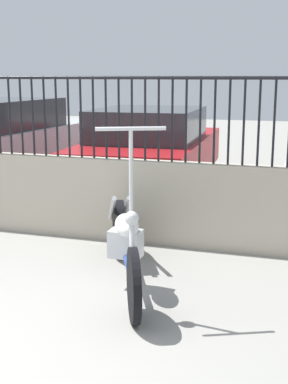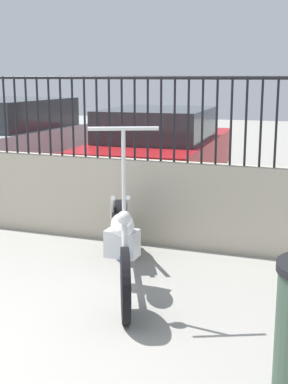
# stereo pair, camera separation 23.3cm
# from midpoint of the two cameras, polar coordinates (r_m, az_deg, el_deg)

# --- Properties ---
(low_wall) EXTENTS (9.84, 0.18, 0.92)m
(low_wall) POSITION_cam_midpoint_polar(r_m,az_deg,el_deg) (6.12, -6.98, -0.59)
(low_wall) COLOR #B2A893
(low_wall) RESTS_ON ground_plane
(fence_railing) EXTENTS (9.84, 0.04, 0.89)m
(fence_railing) POSITION_cam_midpoint_polar(r_m,az_deg,el_deg) (5.98, -7.24, 9.02)
(fence_railing) COLOR black
(fence_railing) RESTS_ON low_wall
(motorcycle_blue) EXTENTS (1.02, 2.00, 1.46)m
(motorcycle_blue) POSITION_cam_midpoint_polar(r_m,az_deg,el_deg) (4.81, -3.51, -5.09)
(motorcycle_blue) COLOR black
(motorcycle_blue) RESTS_ON ground_plane
(car_silver) EXTENTS (1.95, 4.60, 1.41)m
(car_silver) POSITION_cam_midpoint_polar(r_m,az_deg,el_deg) (9.93, -15.45, 5.48)
(car_silver) COLOR black
(car_silver) RESTS_ON ground_plane
(car_red) EXTENTS (1.95, 4.12, 1.32)m
(car_red) POSITION_cam_midpoint_polar(r_m,az_deg,el_deg) (8.59, -0.08, 4.62)
(car_red) COLOR black
(car_red) RESTS_ON ground_plane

